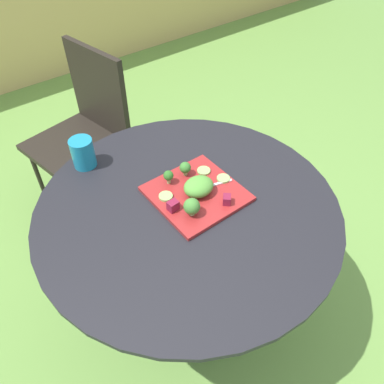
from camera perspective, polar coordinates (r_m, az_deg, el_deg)
The scene contains 15 objects.
ground_plane at distance 1.92m, azimuth -0.47°, elevation -16.99°, with size 12.00×12.00×0.00m, color #669342.
patio_table at distance 1.50m, azimuth -0.58°, elevation -7.65°, with size 1.06×1.06×0.72m.
patio_chair at distance 2.13m, azimuth -15.34°, elevation 9.76°, with size 0.52×0.52×0.90m.
salad_plate at distance 1.37m, azimuth 0.63°, elevation -0.21°, with size 0.30×0.30×0.01m, color maroon.
drinking_glass at distance 1.51m, azimuth -15.79°, elevation 5.40°, with size 0.09×0.09×0.12m.
fork at distance 1.38m, azimuth 2.43°, elevation 0.82°, with size 0.15×0.06×0.00m.
lettuce_mound at distance 1.34m, azimuth 0.99°, elevation 0.81°, with size 0.11×0.09×0.06m, color #519338.
broccoli_floret_0 at distance 1.37m, azimuth -3.51°, elevation 2.40°, with size 0.04×0.04×0.05m.
broccoli_floret_1 at distance 1.41m, azimuth -1.01°, elevation 3.60°, with size 0.04×0.04×0.05m.
broccoli_floret_2 at distance 1.26m, azimuth -0.03°, elevation -2.16°, with size 0.06×0.06×0.06m.
cucumber_slice_0 at distance 1.41m, azimuth 4.66°, elevation 2.01°, with size 0.05×0.05×0.01m, color #8EB766.
cucumber_slice_1 at distance 1.34m, azimuth -3.90°, elevation -0.64°, with size 0.05×0.05×0.01m, color #8EB766.
cucumber_slice_2 at distance 1.44m, azimuth 1.75°, elevation 3.16°, with size 0.05×0.05×0.01m, color #8EB766.
beet_chunk_0 at distance 1.29m, azimuth -2.83°, elevation -2.04°, with size 0.04×0.03×0.04m, color maroon.
beet_chunk_1 at distance 1.32m, azimuth 5.17°, elevation -1.13°, with size 0.03×0.03×0.03m, color maroon.
Camera 1 is at (-0.55, -0.73, 1.69)m, focal length 36.05 mm.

